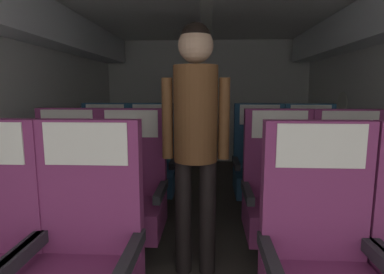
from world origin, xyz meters
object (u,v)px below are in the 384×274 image
object	(u,v)px
seat_b_right_aisle	(349,200)
seat_c_right_aisle	(310,169)
seat_a_left_aisle	(84,259)
seat_b_left_aisle	(130,196)
seat_b_right_window	(279,198)
seat_b_left_window	(66,194)
seat_c_left_window	(104,166)
seat_a_right_window	(321,265)
seat_c_left_aisle	(151,166)
flight_attendant	(196,124)
seat_c_right_window	(259,168)

from	to	relation	value
seat_b_right_aisle	seat_c_right_aisle	bearing A→B (deg)	89.59
seat_a_left_aisle	seat_b_left_aisle	xyz separation A→B (m)	(-0.00, 0.86, 0.00)
seat_b_left_aisle	seat_b_right_window	bearing A→B (deg)	0.67
seat_b_left_window	seat_c_left_window	distance (m)	0.87
seat_b_left_aisle	seat_b_right_aisle	xyz separation A→B (m)	(1.57, 0.00, 0.00)
seat_a_left_aisle	seat_b_left_aisle	distance (m)	0.86
seat_b_right_window	seat_c_left_window	bearing A→B (deg)	150.90
seat_c_left_window	seat_c_right_aisle	xyz separation A→B (m)	(2.07, -0.01, 0.00)
seat_a_right_window	seat_b_left_aisle	world-z (taller)	same
seat_c_left_aisle	seat_c_right_aisle	world-z (taller)	same
seat_a_left_aisle	flight_attendant	distance (m)	0.99
seat_a_right_window	seat_c_right_aisle	xyz separation A→B (m)	(0.50, 1.73, 0.00)
seat_b_left_window	seat_c_right_window	world-z (taller)	same
seat_b_right_window	seat_b_left_aisle	bearing A→B (deg)	-179.33
seat_c_left_aisle	flight_attendant	size ratio (longest dim) A/B	0.67
seat_c_right_window	flight_attendant	distance (m)	1.35
seat_b_left_window	seat_b_left_aisle	distance (m)	0.49
seat_c_right_window	seat_b_left_window	bearing A→B (deg)	-151.01
seat_b_left_aisle	seat_c_right_window	size ratio (longest dim) A/B	1.00
seat_c_right_aisle	seat_c_right_window	world-z (taller)	same
seat_b_right_aisle	seat_a_right_window	bearing A→B (deg)	-120.14
seat_a_right_window	seat_c_left_aisle	xyz separation A→B (m)	(-1.08, 1.75, 0.00)
seat_a_right_window	seat_c_left_window	bearing A→B (deg)	131.92
seat_b_right_aisle	seat_c_right_aisle	distance (m)	0.88
seat_b_right_window	flight_attendant	distance (m)	0.84
seat_c_left_window	seat_c_left_aisle	distance (m)	0.48
flight_attendant	seat_b_right_window	bearing A→B (deg)	-147.36
seat_c_left_aisle	seat_b_left_aisle	bearing A→B (deg)	-89.33
seat_c_left_window	flight_attendant	size ratio (longest dim) A/B	0.67
seat_c_left_aisle	flight_attendant	xyz separation A→B (m)	(0.50, -1.09, 0.55)
seat_b_right_aisle	seat_c_left_aisle	size ratio (longest dim) A/B	1.00
seat_a_right_window	seat_b_left_window	distance (m)	1.79
seat_c_left_window	seat_b_left_aisle	bearing A→B (deg)	-60.89
seat_c_right_window	seat_b_right_window	bearing A→B (deg)	-89.73
seat_b_right_aisle	seat_c_left_window	distance (m)	2.25
seat_c_right_window	seat_a_right_window	bearing A→B (deg)	-90.15
seat_a_left_aisle	seat_c_right_window	xyz separation A→B (m)	(1.08, 1.75, 0.00)
seat_c_right_aisle	seat_c_left_aisle	bearing A→B (deg)	179.56
seat_c_right_window	seat_a_left_aisle	bearing A→B (deg)	-121.64
seat_c_left_aisle	seat_b_right_window	bearing A→B (deg)	-38.86
seat_a_right_window	seat_b_right_aisle	xyz separation A→B (m)	(0.50, 0.86, 0.00)
seat_b_left_window	seat_c_right_aisle	bearing A→B (deg)	22.62
seat_a_right_window	seat_a_left_aisle	bearing A→B (deg)	-179.80
seat_a_left_aisle	flight_attendant	world-z (taller)	flight_attendant
seat_b_right_aisle	seat_c_left_window	bearing A→B (deg)	156.69
seat_a_right_window	seat_c_left_window	xyz separation A→B (m)	(-1.57, 1.74, 0.00)
seat_a_right_window	seat_b_right_window	size ratio (longest dim) A/B	1.00
seat_b_right_window	flight_attendant	world-z (taller)	flight_attendant
seat_a_left_aisle	seat_c_right_window	world-z (taller)	same
seat_a_left_aisle	flight_attendant	bearing A→B (deg)	53.66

